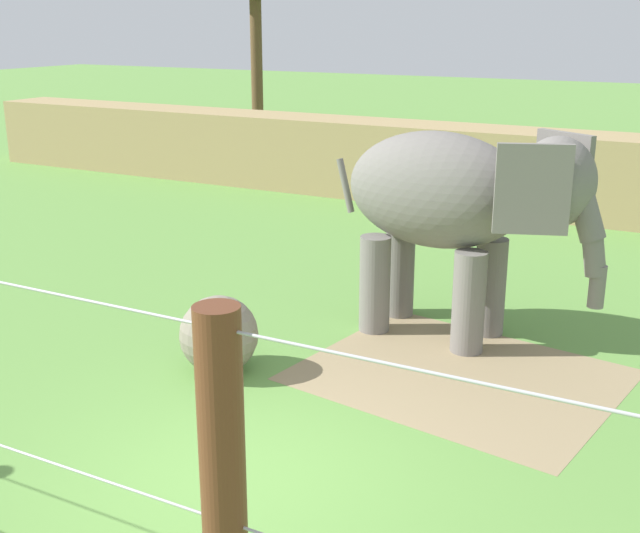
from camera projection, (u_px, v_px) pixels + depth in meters
name	position (u px, v px, depth m)	size (l,w,h in m)	color
ground_plane	(234.00, 480.00, 8.63)	(120.00, 120.00, 0.00)	#609342
dirt_patch	(460.00, 375.00, 11.16)	(4.10, 3.39, 0.01)	#937F5B
embankment_wall	(546.00, 173.00, 20.09)	(36.00, 1.80, 2.05)	tan
elephant	(456.00, 202.00, 11.93)	(4.33, 1.89, 3.21)	slate
enrichment_ball	(219.00, 335.00, 11.14)	(1.09, 1.09, 1.09)	gray
cable_fence	(3.00, 473.00, 5.79)	(12.02, 0.28, 3.21)	brown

